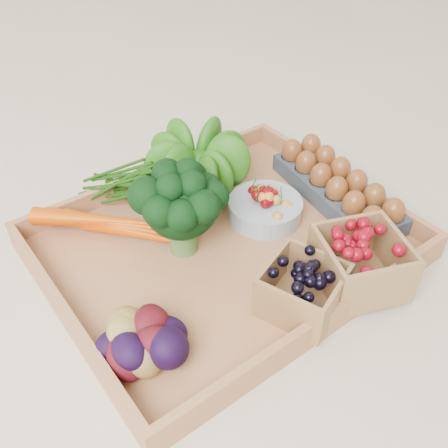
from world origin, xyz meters
TOP-DOWN VIEW (x-y plane):
  - ground at (0.00, 0.00)m, footprint 4.00×4.00m
  - tray at (0.00, 0.00)m, footprint 0.55×0.45m
  - carrots at (-0.14, 0.13)m, footprint 0.20×0.15m
  - lettuce at (0.06, 0.16)m, footprint 0.13×0.13m
  - broccoli at (-0.06, 0.03)m, footprint 0.15×0.15m
  - cherry_bowl at (0.10, 0.02)m, footprint 0.13×0.13m
  - egg_carton at (0.24, -0.02)m, footprint 0.14×0.29m
  - potatoes at (-0.21, -0.11)m, footprint 0.15×0.15m
  - punnet_blackberry at (0.01, -0.17)m, footprint 0.13×0.13m
  - punnet_raspberry at (0.11, -0.19)m, footprint 0.15×0.15m

SIDE VIEW (x-z plane):
  - ground at x=0.00m, z-range 0.00..0.00m
  - tray at x=0.00m, z-range 0.00..0.01m
  - egg_carton at x=0.24m, z-range 0.01..0.05m
  - cherry_bowl at x=0.10m, z-range 0.01..0.05m
  - carrots at x=-0.14m, z-range 0.01..0.06m
  - punnet_blackberry at x=0.01m, z-range 0.01..0.09m
  - punnet_raspberry at x=0.11m, z-range 0.01..0.10m
  - potatoes at x=-0.21m, z-range 0.01..0.10m
  - broccoli at x=-0.06m, z-range 0.01..0.13m
  - lettuce at x=0.06m, z-range 0.02..0.14m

